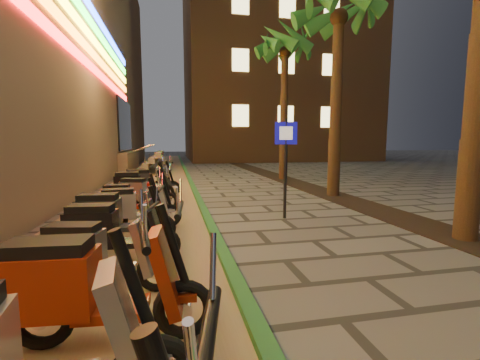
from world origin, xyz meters
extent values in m
plane|color=#474442|center=(0.00, 0.00, 0.00)|extent=(120.00, 120.00, 0.00)
cube|color=#8C7251|center=(-2.60, 10.00, 0.01)|extent=(3.40, 60.00, 0.01)
cube|color=#225D29|center=(-0.90, 10.00, 0.05)|extent=(0.18, 60.00, 0.10)
cube|color=black|center=(3.60, 5.00, 0.01)|extent=(1.20, 40.00, 0.02)
cube|color=black|center=(-4.45, 18.00, 2.80)|extent=(0.08, 5.00, 3.00)
cube|color=gray|center=(-6.50, 18.00, 0.60)|extent=(5.00, 6.00, 1.20)
cube|color=#FF1414|center=(-4.45, 6.00, 4.50)|extent=(0.06, 26.00, 0.28)
cube|color=orange|center=(-4.45, 6.00, 5.05)|extent=(0.06, 26.00, 0.28)
cube|color=gray|center=(-3.50, 18.00, 0.15)|extent=(0.35, 5.00, 0.30)
cube|color=gray|center=(-3.15, 18.00, 0.45)|extent=(0.35, 5.00, 0.30)
cube|color=gray|center=(-2.80, 18.00, 0.75)|extent=(0.35, 5.00, 0.30)
cube|color=gray|center=(-2.45, 18.00, 1.05)|extent=(0.35, 5.00, 0.30)
cylinder|color=silver|center=(-3.90, 16.00, 1.25)|extent=(2.09, 0.06, 0.81)
cylinder|color=silver|center=(-3.90, 20.00, 1.25)|extent=(2.09, 0.06, 0.81)
cube|color=brown|center=(9.00, 32.00, 12.50)|extent=(18.00, 16.00, 25.00)
cube|color=#FFEB8C|center=(4.00, 23.97, 4.00)|extent=(1.40, 0.06, 1.80)
cube|color=#FFEB8C|center=(8.00, 23.97, 4.00)|extent=(1.40, 0.06, 1.80)
cube|color=#FFEB8C|center=(12.00, 23.97, 4.00)|extent=(1.40, 0.06, 1.80)
cube|color=#FFEB8C|center=(4.00, 23.97, 8.50)|extent=(1.40, 0.06, 1.80)
cube|color=#FFEB8C|center=(8.00, 23.97, 8.50)|extent=(1.40, 0.06, 1.80)
cube|color=#FFEB8C|center=(12.00, 23.97, 8.50)|extent=(1.40, 0.06, 1.80)
cube|color=#FFEB8C|center=(4.00, 23.97, 13.00)|extent=(1.40, 0.06, 1.80)
cube|color=#FFEB8C|center=(8.00, 23.97, 13.00)|extent=(1.40, 0.06, 1.80)
cube|color=#FFEB8C|center=(12.00, 23.97, 13.00)|extent=(1.40, 0.06, 1.80)
cylinder|color=#472D19|center=(3.60, 2.00, 2.73)|extent=(0.40, 0.40, 5.45)
cylinder|color=#472D19|center=(3.60, 7.00, 2.85)|extent=(0.40, 0.40, 5.70)
sphere|color=#472D19|center=(3.60, 7.00, 5.70)|extent=(0.56, 0.56, 0.56)
cone|color=#245A1C|center=(4.49, 7.00, 6.15)|extent=(0.60, 1.93, 1.52)
cone|color=#245A1C|center=(4.28, 7.57, 6.15)|extent=(1.70, 1.86, 1.52)
cone|color=#245A1C|center=(3.75, 7.87, 6.15)|extent=(2.00, 0.93, 1.52)
cone|color=#245A1C|center=(3.16, 7.77, 6.15)|extent=(1.97, 1.48, 1.52)
cone|color=#245A1C|center=(2.77, 7.30, 6.15)|extent=(1.22, 2.02, 1.52)
cylinder|color=#472D19|center=(3.60, 12.00, 2.98)|extent=(0.40, 0.40, 5.95)
sphere|color=#472D19|center=(3.60, 12.00, 5.95)|extent=(0.56, 0.56, 0.56)
cone|color=#245A1C|center=(4.49, 12.00, 6.40)|extent=(0.60, 1.93, 1.52)
cone|color=#245A1C|center=(4.28, 12.57, 6.40)|extent=(1.70, 1.86, 1.52)
cone|color=#245A1C|center=(3.75, 12.87, 6.40)|extent=(2.00, 0.93, 1.52)
cone|color=#245A1C|center=(3.16, 12.77, 6.40)|extent=(1.97, 1.48, 1.52)
cone|color=#245A1C|center=(2.77, 12.30, 6.40)|extent=(1.22, 2.02, 1.52)
cone|color=#245A1C|center=(2.77, 11.70, 6.40)|extent=(1.22, 2.02, 1.52)
cone|color=#245A1C|center=(3.16, 11.23, 6.40)|extent=(1.97, 1.48, 1.52)
cone|color=#245A1C|center=(3.75, 11.13, 6.40)|extent=(2.00, 0.93, 1.52)
cone|color=#245A1C|center=(4.28, 11.43, 6.40)|extent=(1.70, 1.86, 1.52)
cylinder|color=black|center=(0.92, 4.29, 1.16)|extent=(0.07, 0.07, 2.32)
cube|color=#110DAE|center=(0.91, 4.27, 1.99)|extent=(0.50, 0.15, 0.51)
cube|color=white|center=(0.91, 4.25, 1.99)|extent=(0.29, 0.09, 0.30)
cylinder|color=black|center=(-1.56, -1.95, 1.24)|extent=(0.18, 0.64, 0.05)
cube|color=silver|center=(-1.95, -0.82, 0.66)|extent=(0.35, 0.47, 0.77)
cylinder|color=black|center=(-1.88, -0.81, 0.88)|extent=(0.31, 0.11, 0.82)
cylinder|color=black|center=(-1.82, -0.81, 1.23)|extent=(0.13, 0.64, 0.05)
cube|color=silver|center=(-1.80, -0.80, 0.42)|extent=(0.26, 0.18, 0.07)
torus|color=black|center=(-2.78, 0.12, 0.28)|extent=(0.57, 0.15, 0.56)
cylinder|color=silver|center=(-2.78, 0.12, 0.28)|extent=(0.16, 0.12, 0.15)
torus|color=black|center=(-1.58, 0.02, 0.28)|extent=(0.57, 0.15, 0.56)
cylinder|color=silver|center=(-1.58, 0.02, 0.28)|extent=(0.16, 0.12, 0.15)
cube|color=maroon|center=(-2.19, 0.07, 0.32)|extent=(0.62, 0.41, 0.09)
cube|color=maroon|center=(-2.69, 0.11, 0.59)|extent=(0.79, 0.47, 0.54)
cube|color=black|center=(-2.69, 0.11, 0.91)|extent=(0.69, 0.40, 0.13)
cube|color=maroon|center=(-1.73, 0.03, 0.65)|extent=(0.32, 0.45, 0.76)
cylinder|color=black|center=(-1.65, 0.03, 0.86)|extent=(0.30, 0.10, 0.80)
cylinder|color=black|center=(-1.60, 0.02, 1.21)|extent=(0.10, 0.63, 0.05)
cube|color=maroon|center=(-1.58, 0.02, 0.41)|extent=(0.25, 0.17, 0.06)
torus|color=black|center=(-2.89, 1.23, 0.24)|extent=(0.49, 0.18, 0.48)
cylinder|color=silver|center=(-2.89, 1.23, 0.24)|extent=(0.15, 0.12, 0.13)
torus|color=black|center=(-1.87, 1.03, 0.24)|extent=(0.49, 0.18, 0.48)
cylinder|color=silver|center=(-1.87, 1.03, 0.24)|extent=(0.15, 0.12, 0.13)
cube|color=#A2A1A9|center=(-2.39, 1.13, 0.28)|extent=(0.56, 0.41, 0.07)
cube|color=#A2A1A9|center=(-2.82, 1.22, 0.51)|extent=(0.71, 0.47, 0.46)
cube|color=black|center=(-2.82, 1.22, 0.78)|extent=(0.62, 0.40, 0.11)
cube|color=#A2A1A9|center=(-2.00, 1.05, 0.56)|extent=(0.31, 0.41, 0.65)
cylinder|color=black|center=(-1.93, 1.04, 0.74)|extent=(0.26, 0.11, 0.69)
cylinder|color=black|center=(-1.89, 1.03, 1.04)|extent=(0.14, 0.54, 0.04)
cube|color=#A2A1A9|center=(-1.87, 1.03, 0.35)|extent=(0.23, 0.17, 0.06)
torus|color=black|center=(-2.91, 2.15, 0.26)|extent=(0.52, 0.15, 0.51)
cylinder|color=silver|center=(-2.91, 2.15, 0.26)|extent=(0.15, 0.11, 0.14)
torus|color=black|center=(-1.81, 2.05, 0.26)|extent=(0.52, 0.15, 0.51)
cylinder|color=silver|center=(-1.81, 2.05, 0.26)|extent=(0.15, 0.11, 0.14)
cube|color=black|center=(-2.37, 2.10, 0.30)|extent=(0.57, 0.38, 0.08)
cube|color=black|center=(-2.83, 2.14, 0.54)|extent=(0.72, 0.44, 0.49)
cube|color=black|center=(-2.83, 2.14, 0.83)|extent=(0.64, 0.37, 0.12)
cube|color=black|center=(-1.95, 2.06, 0.59)|extent=(0.30, 0.42, 0.69)
cylinder|color=black|center=(-1.88, 2.06, 0.79)|extent=(0.28, 0.09, 0.73)
cylinder|color=black|center=(-1.83, 2.05, 1.11)|extent=(0.10, 0.57, 0.04)
cube|color=black|center=(-1.81, 2.05, 0.38)|extent=(0.23, 0.16, 0.06)
torus|color=black|center=(-3.00, 3.05, 0.26)|extent=(0.53, 0.14, 0.52)
cylinder|color=silver|center=(-3.00, 3.05, 0.26)|extent=(0.15, 0.11, 0.14)
torus|color=black|center=(-1.88, 2.97, 0.26)|extent=(0.53, 0.14, 0.52)
cylinder|color=silver|center=(-1.88, 2.97, 0.26)|extent=(0.15, 0.11, 0.14)
cube|color=#25282A|center=(-2.45, 3.01, 0.30)|extent=(0.58, 0.38, 0.08)
cube|color=#25282A|center=(-2.92, 3.04, 0.55)|extent=(0.73, 0.43, 0.50)
cube|color=black|center=(-2.92, 3.04, 0.85)|extent=(0.65, 0.37, 0.12)
cube|color=#25282A|center=(-2.02, 2.98, 0.60)|extent=(0.30, 0.42, 0.71)
cylinder|color=black|center=(-1.95, 2.97, 0.81)|extent=(0.28, 0.09, 0.75)
cylinder|color=black|center=(-1.90, 2.97, 1.13)|extent=(0.09, 0.59, 0.04)
cube|color=#25282A|center=(-1.88, 2.97, 0.38)|extent=(0.23, 0.16, 0.06)
torus|color=black|center=(-2.81, 3.91, 0.25)|extent=(0.51, 0.14, 0.50)
cylinder|color=silver|center=(-2.81, 3.91, 0.25)|extent=(0.14, 0.11, 0.13)
torus|color=black|center=(-1.74, 4.01, 0.25)|extent=(0.51, 0.14, 0.50)
cylinder|color=silver|center=(-1.74, 4.01, 0.25)|extent=(0.14, 0.11, 0.13)
cube|color=silver|center=(-2.28, 3.96, 0.29)|extent=(0.56, 0.38, 0.08)
cube|color=silver|center=(-2.73, 3.91, 0.53)|extent=(0.70, 0.43, 0.48)
cube|color=black|center=(-2.73, 3.91, 0.81)|extent=(0.62, 0.36, 0.12)
cube|color=silver|center=(-1.87, 3.99, 0.58)|extent=(0.29, 0.41, 0.68)
cylinder|color=black|center=(-1.80, 4.00, 0.77)|extent=(0.27, 0.09, 0.71)
cylinder|color=black|center=(-1.76, 4.01, 1.08)|extent=(0.10, 0.56, 0.04)
cube|color=silver|center=(-1.74, 4.01, 0.36)|extent=(0.22, 0.15, 0.06)
torus|color=black|center=(-3.01, 5.06, 0.23)|extent=(0.47, 0.09, 0.47)
cylinder|color=silver|center=(-3.01, 5.06, 0.23)|extent=(0.13, 0.09, 0.13)
torus|color=black|center=(-2.01, 5.05, 0.23)|extent=(0.47, 0.09, 0.47)
cylinder|color=silver|center=(-2.01, 5.05, 0.23)|extent=(0.13, 0.09, 0.13)
cube|color=maroon|center=(-2.52, 5.06, 0.27)|extent=(0.49, 0.31, 0.07)
cube|color=maroon|center=(-2.94, 5.06, 0.49)|extent=(0.63, 0.34, 0.45)
cube|color=black|center=(-2.94, 5.06, 0.75)|extent=(0.56, 0.29, 0.11)
cube|color=maroon|center=(-2.14, 5.05, 0.54)|extent=(0.24, 0.36, 0.63)
cylinder|color=black|center=(-2.07, 5.05, 0.72)|extent=(0.25, 0.06, 0.66)
cylinder|color=black|center=(-2.03, 5.05, 1.00)|extent=(0.04, 0.52, 0.04)
cube|color=maroon|center=(-2.01, 5.05, 0.34)|extent=(0.20, 0.13, 0.05)
torus|color=black|center=(-2.76, 6.08, 0.24)|extent=(0.49, 0.24, 0.48)
cylinder|color=silver|center=(-2.76, 6.08, 0.24)|extent=(0.15, 0.13, 0.13)
torus|color=black|center=(-1.77, 5.76, 0.24)|extent=(0.49, 0.24, 0.48)
cylinder|color=silver|center=(-1.77, 5.76, 0.24)|extent=(0.15, 0.13, 0.13)
cube|color=gray|center=(-2.28, 5.92, 0.28)|extent=(0.58, 0.46, 0.07)
cube|color=gray|center=(-2.69, 6.06, 0.51)|extent=(0.73, 0.54, 0.47)
cube|color=black|center=(-2.69, 6.06, 0.78)|extent=(0.64, 0.46, 0.11)
cube|color=gray|center=(-1.89, 5.80, 0.56)|extent=(0.35, 0.43, 0.66)
cylinder|color=black|center=(-1.83, 5.78, 0.75)|extent=(0.26, 0.14, 0.69)
cylinder|color=black|center=(-1.79, 5.77, 1.04)|extent=(0.20, 0.53, 0.04)
cube|color=gray|center=(-1.77, 5.76, 0.35)|extent=(0.24, 0.19, 0.06)
torus|color=black|center=(-3.04, 6.91, 0.27)|extent=(0.54, 0.15, 0.54)
cylinder|color=silver|center=(-3.04, 6.91, 0.27)|extent=(0.15, 0.12, 0.14)
torus|color=black|center=(-1.88, 7.01, 0.27)|extent=(0.54, 0.15, 0.54)
cylinder|color=silver|center=(-1.88, 7.01, 0.27)|extent=(0.15, 0.12, 0.14)
cube|color=black|center=(-2.47, 6.96, 0.31)|extent=(0.60, 0.40, 0.08)
cube|color=black|center=(-2.95, 6.92, 0.57)|extent=(0.76, 0.46, 0.52)
cube|color=black|center=(-2.95, 6.92, 0.87)|extent=(0.67, 0.39, 0.12)
cube|color=black|center=(-2.03, 7.00, 0.62)|extent=(0.31, 0.44, 0.73)
cylinder|color=black|center=(-1.95, 7.01, 0.83)|extent=(0.29, 0.10, 0.76)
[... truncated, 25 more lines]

